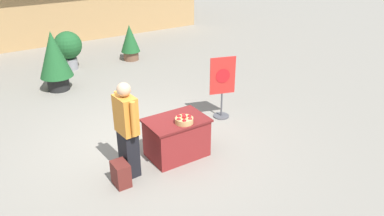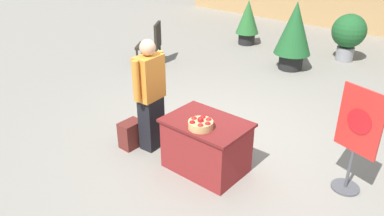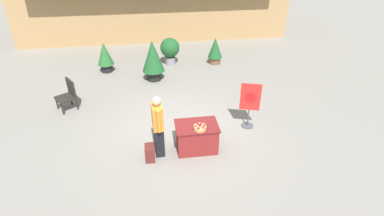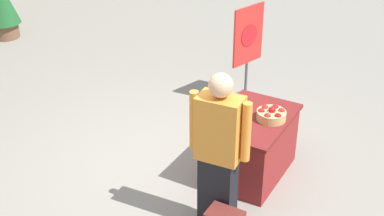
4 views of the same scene
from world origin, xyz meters
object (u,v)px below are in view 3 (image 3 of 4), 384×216
Objects in this scene: apple_basket at (200,127)px; potted_plant_near_right at (105,56)px; patio_chair at (68,94)px; backpack at (150,153)px; display_table at (197,137)px; person_visitor at (158,126)px; potted_plant_near_left at (153,58)px; potted_plant_far_right at (170,49)px; poster_board at (250,104)px; potted_plant_far_left at (215,50)px.

potted_plant_near_right is (-2.94, 5.74, -0.13)m from apple_basket.
patio_chair is (-3.84, 2.88, -0.28)m from apple_basket.
apple_basket is 0.77× the size of backpack.
person_visitor is at bearing -175.69° from display_table.
backpack is (-1.25, -0.28, -0.17)m from display_table.
patio_chair is 0.63× the size of potted_plant_near_left.
potted_plant_near_left reaches higher than backpack.
potted_plant_near_left is at bearing 179.41° from patio_chair.
potted_plant_far_right is at bearing 92.49° from apple_basket.
potted_plant_far_right is (-0.22, 5.94, 0.32)m from display_table.
apple_basket is 0.33× the size of patio_chair.
display_table is at bearing 111.40° from patio_chair.
apple_basket is 1.05m from person_visitor.
person_visitor is at bearing -97.37° from potted_plant_far_right.
patio_chair is at bearing 144.63° from display_table.
poster_board is at bearing 26.15° from display_table.
patio_chair is 3.36m from potted_plant_near_left.
apple_basket is 0.19× the size of person_visitor.
potted_plant_far_left is (1.94, -0.17, -0.07)m from potted_plant_far_right.
potted_plant_far_left is (2.72, 5.84, -0.25)m from person_visitor.
poster_board reaches higher than potted_plant_far_right.
potted_plant_far_right reaches higher than display_table.
potted_plant_near_left reaches higher than poster_board.
apple_basket is 0.28× the size of potted_plant_far_left.
person_visitor is 1.21× the size of poster_board.
poster_board is 4.95m from potted_plant_far_left.
backpack is at bearing -93.30° from potted_plant_near_left.
poster_board is at bearing 31.95° from apple_basket.
poster_board is (1.63, 1.02, -0.04)m from apple_basket.
patio_chair reaches higher than backpack.
potted_plant_far_left is (1.72, 5.77, 0.24)m from display_table.
apple_basket is (0.05, -0.19, 0.44)m from display_table.
patio_chair is at bearing -107.42° from potted_plant_near_right.
potted_plant_far_right is at bearing -142.18° from poster_board.
apple_basket reaches higher than display_table.
display_table is 1.29m from backpack.
potted_plant_far_right is 2.70m from potted_plant_near_right.
backpack is 0.34× the size of potted_plant_near_right.
poster_board is (1.68, 0.82, 0.40)m from display_table.
display_table is 5.95m from potted_plant_far_right.
person_visitor is at bearing -90.23° from potted_plant_near_left.
person_visitor is (-1.04, 0.12, 0.06)m from apple_basket.
person_visitor is at bearing -114.93° from potted_plant_far_left.
person_visitor reaches higher than potted_plant_near_right.
person_visitor is 1.38× the size of potted_plant_near_right.
poster_board reaches higher than patio_chair.
person_visitor is 2.82m from poster_board.
potted_plant_near_right is at bearing 117.51° from display_table.
potted_plant_near_right reaches higher than display_table.
person_visitor is 1.46× the size of potted_plant_far_right.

